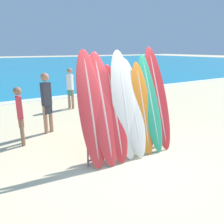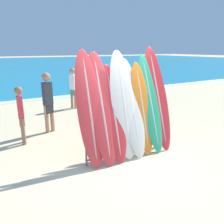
{
  "view_description": "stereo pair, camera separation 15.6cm",
  "coord_description": "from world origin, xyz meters",
  "px_view_note": "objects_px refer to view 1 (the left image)",
  "views": [
    {
      "loc": [
        -2.7,
        -3.46,
        2.43
      ],
      "look_at": [
        0.12,
        1.2,
        0.86
      ],
      "focal_mm": 35.0,
      "sensor_mm": 36.0,
      "label": 1
    },
    {
      "loc": [
        -2.57,
        -3.54,
        2.43
      ],
      "look_at": [
        0.12,
        1.2,
        0.86
      ],
      "focal_mm": 35.0,
      "sensor_mm": 36.0,
      "label": 2
    }
  ],
  "objects_px": {
    "surfboard_slot_3": "(124,105)",
    "person_near_water": "(47,101)",
    "surfboard_slot_4": "(133,108)",
    "surfboard_slot_7": "(158,98)",
    "surfboard_slot_0": "(91,110)",
    "surfboard_slot_2": "(115,114)",
    "surfboard_slot_1": "(103,109)",
    "surfboard_rack": "(130,136)",
    "surfboard_slot_5": "(143,108)",
    "surfboard_slot_6": "(151,103)",
    "person_far_right": "(70,87)",
    "person_mid_beach": "(108,84)",
    "person_far_left": "(20,114)"
  },
  "relations": [
    {
      "from": "surfboard_slot_0",
      "to": "surfboard_slot_3",
      "type": "xyz_separation_m",
      "value": [
        0.82,
        -0.01,
        -0.01
      ]
    },
    {
      "from": "person_near_water",
      "to": "person_mid_beach",
      "type": "distance_m",
      "value": 4.39
    },
    {
      "from": "person_near_water",
      "to": "person_mid_beach",
      "type": "xyz_separation_m",
      "value": [
        3.57,
        2.56,
        -0.12
      ]
    },
    {
      "from": "surfboard_slot_7",
      "to": "person_far_right",
      "type": "distance_m",
      "value": 4.64
    },
    {
      "from": "surfboard_slot_5",
      "to": "person_mid_beach",
      "type": "relative_size",
      "value": 1.37
    },
    {
      "from": "surfboard_slot_4",
      "to": "person_far_left",
      "type": "bearing_deg",
      "value": 139.98
    },
    {
      "from": "surfboard_slot_0",
      "to": "surfboard_slot_2",
      "type": "relative_size",
      "value": 1.15
    },
    {
      "from": "surfboard_slot_6",
      "to": "person_near_water",
      "type": "xyz_separation_m",
      "value": [
        -1.92,
        2.34,
        -0.18
      ]
    },
    {
      "from": "surfboard_slot_7",
      "to": "person_near_water",
      "type": "xyz_separation_m",
      "value": [
        -2.18,
        2.3,
        -0.27
      ]
    },
    {
      "from": "surfboard_slot_2",
      "to": "surfboard_slot_5",
      "type": "distance_m",
      "value": 0.79
    },
    {
      "from": "person_near_water",
      "to": "surfboard_slot_1",
      "type": "bearing_deg",
      "value": -95.04
    },
    {
      "from": "surfboard_slot_0",
      "to": "surfboard_slot_5",
      "type": "bearing_deg",
      "value": -1.22
    },
    {
      "from": "surfboard_slot_0",
      "to": "surfboard_slot_1",
      "type": "height_order",
      "value": "surfboard_slot_0"
    },
    {
      "from": "surfboard_slot_0",
      "to": "surfboard_slot_5",
      "type": "height_order",
      "value": "surfboard_slot_0"
    },
    {
      "from": "surfboard_slot_2",
      "to": "surfboard_slot_5",
      "type": "bearing_deg",
      "value": 0.45
    },
    {
      "from": "surfboard_slot_7",
      "to": "person_near_water",
      "type": "distance_m",
      "value": 3.18
    },
    {
      "from": "person_far_right",
      "to": "person_near_water",
      "type": "bearing_deg",
      "value": 110.29
    },
    {
      "from": "surfboard_slot_3",
      "to": "person_far_left",
      "type": "height_order",
      "value": "surfboard_slot_3"
    },
    {
      "from": "surfboard_slot_2",
      "to": "person_far_right",
      "type": "distance_m",
      "value": 4.73
    },
    {
      "from": "surfboard_slot_7",
      "to": "person_mid_beach",
      "type": "bearing_deg",
      "value": 74.02
    },
    {
      "from": "surfboard_slot_5",
      "to": "surfboard_slot_7",
      "type": "xyz_separation_m",
      "value": [
        0.54,
        0.08,
        0.17
      ]
    },
    {
      "from": "surfboard_slot_2",
      "to": "person_near_water",
      "type": "distance_m",
      "value": 2.54
    },
    {
      "from": "person_far_right",
      "to": "person_mid_beach",
      "type": "bearing_deg",
      "value": -117.17
    },
    {
      "from": "surfboard_slot_1",
      "to": "person_mid_beach",
      "type": "relative_size",
      "value": 1.53
    },
    {
      "from": "surfboard_slot_3",
      "to": "person_near_water",
      "type": "xyz_separation_m",
      "value": [
        -1.12,
        2.36,
        -0.24
      ]
    },
    {
      "from": "surfboard_slot_1",
      "to": "person_mid_beach",
      "type": "xyz_separation_m",
      "value": [
        2.98,
        4.9,
        -0.34
      ]
    },
    {
      "from": "person_near_water",
      "to": "surfboard_slot_2",
      "type": "bearing_deg",
      "value": -89.5
    },
    {
      "from": "surfboard_slot_4",
      "to": "surfboard_slot_6",
      "type": "xyz_separation_m",
      "value": [
        0.55,
        0.02,
        0.04
      ]
    },
    {
      "from": "person_far_right",
      "to": "surfboard_slot_7",
      "type": "bearing_deg",
      "value": 152.46
    },
    {
      "from": "person_far_left",
      "to": "surfboard_slot_5",
      "type": "bearing_deg",
      "value": -120.45
    },
    {
      "from": "person_near_water",
      "to": "surfboard_slot_3",
      "type": "bearing_deg",
      "value": -83.87
    },
    {
      "from": "surfboard_slot_6",
      "to": "person_far_right",
      "type": "height_order",
      "value": "surfboard_slot_6"
    },
    {
      "from": "surfboard_slot_0",
      "to": "surfboard_slot_3",
      "type": "distance_m",
      "value": 0.82
    },
    {
      "from": "surfboard_slot_4",
      "to": "person_near_water",
      "type": "relative_size",
      "value": 1.25
    },
    {
      "from": "surfboard_slot_5",
      "to": "surfboard_slot_2",
      "type": "bearing_deg",
      "value": -179.55
    },
    {
      "from": "surfboard_slot_0",
      "to": "person_mid_beach",
      "type": "relative_size",
      "value": 1.56
    },
    {
      "from": "surfboard_rack",
      "to": "surfboard_slot_1",
      "type": "bearing_deg",
      "value": 172.51
    },
    {
      "from": "surfboard_slot_0",
      "to": "surfboard_slot_1",
      "type": "xyz_separation_m",
      "value": [
        0.29,
        0.01,
        -0.02
      ]
    },
    {
      "from": "person_mid_beach",
      "to": "surfboard_slot_3",
      "type": "bearing_deg",
      "value": -92.58
    },
    {
      "from": "surfboard_slot_0",
      "to": "surfboard_slot_1",
      "type": "bearing_deg",
      "value": 1.4
    },
    {
      "from": "surfboard_rack",
      "to": "person_far_right",
      "type": "distance_m",
      "value": 4.75
    },
    {
      "from": "surfboard_rack",
      "to": "surfboard_slot_1",
      "type": "relative_size",
      "value": 0.92
    },
    {
      "from": "person_mid_beach",
      "to": "person_far_right",
      "type": "distance_m",
      "value": 2.01
    },
    {
      "from": "surfboard_rack",
      "to": "surfboard_slot_6",
      "type": "bearing_deg",
      "value": 7.47
    },
    {
      "from": "surfboard_slot_4",
      "to": "surfboard_slot_2",
      "type": "bearing_deg",
      "value": -177.11
    },
    {
      "from": "surfboard_slot_2",
      "to": "surfboard_slot_3",
      "type": "distance_m",
      "value": 0.31
    },
    {
      "from": "surfboard_slot_5",
      "to": "surfboard_slot_1",
      "type": "bearing_deg",
      "value": 178.06
    },
    {
      "from": "surfboard_rack",
      "to": "surfboard_slot_0",
      "type": "xyz_separation_m",
      "value": [
        -0.94,
        0.08,
        0.77
      ]
    },
    {
      "from": "surfboard_slot_3",
      "to": "surfboard_slot_5",
      "type": "distance_m",
      "value": 0.54
    },
    {
      "from": "surfboard_slot_4",
      "to": "surfboard_slot_7",
      "type": "height_order",
      "value": "surfboard_slot_7"
    }
  ]
}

